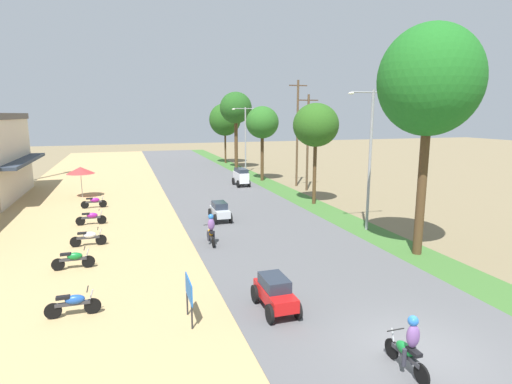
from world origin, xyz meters
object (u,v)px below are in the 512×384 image
object	(u,v)px
vendor_umbrella	(80,170)
utility_pole_far	(308,141)
parked_motorbike_fifth	(94,201)
motorbike_foreground_rider	(409,345)
median_tree_nearest	(430,81)
median_tree_second	(316,125)
parked_motorbike_second	(74,258)
motorbike_ahead_second	(211,230)
utility_pole_near	(297,132)
median_tree_third	(262,123)
parked_motorbike_fourth	(91,217)
streetlamp_mid	(245,135)
median_tree_fifth	(225,120)
median_tree_fourth	(236,108)
streetlamp_near	(370,151)
car_van_white	(241,176)
car_sedan_red	(275,292)
parked_motorbike_third	(89,237)
parked_motorbike_nearest	(73,303)
car_sedan_silver	(220,210)
street_signboard	(189,292)

from	to	relation	value
vendor_umbrella	utility_pole_far	distance (m)	19.36
parked_motorbike_fifth	motorbike_foreground_rider	xyz separation A→B (m)	(9.08, -23.46, 0.30)
median_tree_nearest	median_tree_second	world-z (taller)	median_tree_nearest
parked_motorbike_second	motorbike_ahead_second	distance (m)	6.67
median_tree_nearest	motorbike_foreground_rider	distance (m)	12.71
vendor_umbrella	utility_pole_near	xyz separation A→B (m)	(19.13, -0.02, 2.84)
median_tree_third	motorbike_ahead_second	bearing A→B (deg)	-115.80
parked_motorbike_second	parked_motorbike_fourth	size ratio (longest dim) A/B	1.00
streetlamp_mid	motorbike_foreground_rider	size ratio (longest dim) A/B	4.18
median_tree_third	median_tree_fifth	world-z (taller)	median_tree_fifth
median_tree_fourth	streetlamp_mid	size ratio (longest dim) A/B	1.25
parked_motorbike_fifth	streetlamp_near	distance (m)	19.71
median_tree_second	car_van_white	distance (m)	10.97
streetlamp_near	motorbike_ahead_second	distance (m)	10.16
car_sedan_red	motorbike_foreground_rider	world-z (taller)	motorbike_foreground_rider
parked_motorbike_fourth	median_tree_nearest	xyz separation A→B (m)	(15.61, -10.66, 7.73)
median_tree_second	utility_pole_far	distance (m)	6.09
median_tree_fifth	car_sedan_red	distance (m)	44.91
parked_motorbike_third	median_tree_second	world-z (taller)	median_tree_second
car_sedan_red	parked_motorbike_nearest	bearing A→B (deg)	165.80
median_tree_fifth	utility_pole_far	bearing A→B (deg)	-84.82
parked_motorbike_second	streetlamp_near	xyz separation A→B (m)	(15.88, 1.60, 4.16)
vendor_umbrella	car_sedan_red	size ratio (longest dim) A/B	1.12
car_sedan_red	vendor_umbrella	bearing A→B (deg)	109.12
median_tree_nearest	parked_motorbike_nearest	bearing A→B (deg)	-173.38
parked_motorbike_third	motorbike_foreground_rider	size ratio (longest dim) A/B	1.00
parked_motorbike_fourth	car_sedan_silver	xyz separation A→B (m)	(7.80, -1.45, 0.19)
car_sedan_red	car_van_white	bearing A→B (deg)	76.88
parked_motorbike_fourth	utility_pole_near	size ratio (longest dim) A/B	0.18
median_tree_fifth	streetlamp_mid	xyz separation A→B (m)	(-0.07, -10.25, -1.64)
parked_motorbike_second	parked_motorbike_fifth	bearing A→B (deg)	89.47
median_tree_nearest	car_sedan_red	world-z (taller)	median_tree_nearest
car_sedan_red	parked_motorbike_third	bearing A→B (deg)	124.76
utility_pole_near	car_sedan_silver	bearing A→B (deg)	-132.69
parked_motorbike_nearest	median_tree_fifth	size ratio (longest dim) A/B	0.22
motorbike_foreground_rider	vendor_umbrella	bearing A→B (deg)	110.16
median_tree_second	median_tree_third	bearing A→B (deg)	90.87
car_sedan_red	motorbike_foreground_rider	size ratio (longest dim) A/B	1.26
parked_motorbike_third	street_signboard	bearing A→B (deg)	-68.58
median_tree_third	motorbike_ahead_second	world-z (taller)	median_tree_third
median_tree_fourth	median_tree_third	bearing A→B (deg)	-89.43
motorbike_ahead_second	parked_motorbike_third	bearing A→B (deg)	164.25
parked_motorbike_fourth	car_sedan_silver	distance (m)	7.94
streetlamp_mid	street_signboard	bearing A→B (deg)	-109.40
motorbike_foreground_rider	car_sedan_red	bearing A→B (deg)	115.48
street_signboard	median_tree_second	xyz separation A→B (m)	(11.92, 15.41, 4.88)
median_tree_fifth	car_van_white	xyz separation A→B (m)	(-3.08, -18.93, -5.03)
median_tree_fourth	streetlamp_near	xyz separation A→B (m)	(0.11, -29.26, -2.79)
vendor_umbrella	utility_pole_near	distance (m)	19.34
street_signboard	median_tree_second	bearing A→B (deg)	52.28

